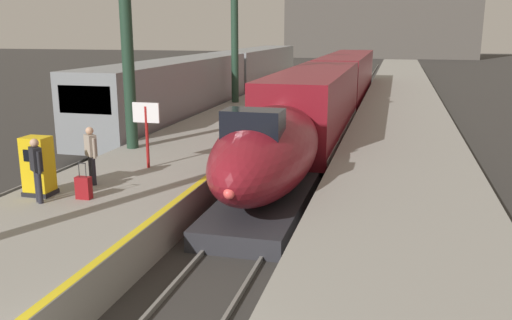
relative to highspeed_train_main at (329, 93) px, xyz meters
name	(u,v)px	position (x,y,z in m)	size (l,w,h in m)	color
platform_left	(256,117)	(-4.05, -0.81, -1.39)	(4.80, 110.00, 1.05)	gray
platform_right	(402,123)	(4.05, -0.81, -1.39)	(4.80, 110.00, 1.05)	gray
platform_left_safety_stripe	(295,109)	(-1.77, -0.81, -0.86)	(0.20, 107.80, 0.01)	yellow
rail_main_left	(320,120)	(-0.75, 1.94, -1.86)	(0.08, 110.00, 0.12)	slate
rail_main_right	(344,121)	(0.75, 1.94, -1.86)	(0.08, 110.00, 0.12)	slate
rail_secondary_left	(195,115)	(-8.85, 1.94, -1.86)	(0.08, 110.00, 0.12)	slate
rail_secondary_right	(217,115)	(-7.35, 1.94, -1.86)	(0.08, 110.00, 0.12)	slate
highspeed_train_main	(329,93)	(0.00, 0.00, 0.00)	(2.92, 39.37, 3.60)	maroon
regional_train_adjacent	(225,77)	(-8.10, 6.17, 0.21)	(2.85, 36.60, 3.80)	gray
station_column_far	(234,15)	(-5.90, 1.23, 4.32)	(4.00, 0.68, 8.55)	#1E3828
passenger_near_edge	(36,166)	(-5.14, -19.15, 0.12)	(0.47, 0.40, 1.69)	#23232D
passenger_mid_platform	(91,151)	(-4.69, -17.29, 0.12)	(0.48, 0.40, 1.69)	#23232D
passenger_far_waiting	(260,103)	(-2.51, -6.02, 0.12)	(0.57, 0.26, 1.69)	#23232D
rolling_suitcase	(84,188)	(-4.20, -18.57, -0.56)	(0.40, 0.22, 0.98)	maroon
ticket_machine_yellow	(38,168)	(-5.55, -18.54, -0.13)	(0.76, 0.62, 1.60)	yellow
departure_info_board	(146,122)	(-4.01, -15.06, 0.64)	(0.90, 0.10, 2.12)	maroon
terminus_back_wall	(380,20)	(0.00, 76.44, 5.08)	(36.00, 2.00, 14.00)	#4C4742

